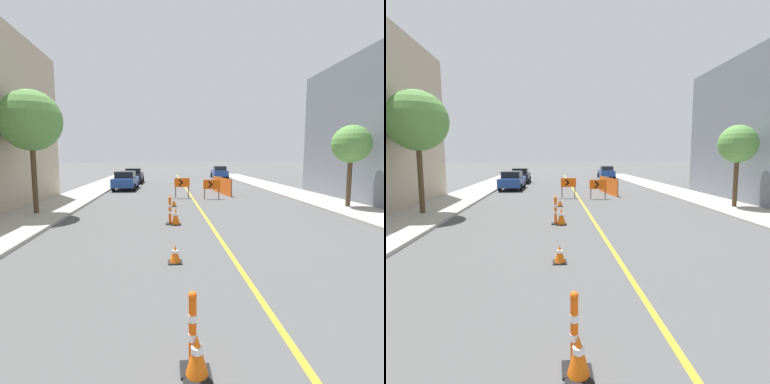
# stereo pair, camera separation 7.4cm
# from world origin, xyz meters

# --- Properties ---
(lane_stripe) EXTENTS (0.12, 51.76, 0.01)m
(lane_stripe) POSITION_xyz_m (0.00, 25.88, 0.00)
(lane_stripe) COLOR gold
(lane_stripe) RESTS_ON ground_plane
(sidewalk_left) EXTENTS (2.93, 51.76, 0.13)m
(sidewalk_left) POSITION_xyz_m (-7.94, 25.88, 0.07)
(sidewalk_left) COLOR #ADA89E
(sidewalk_left) RESTS_ON ground_plane
(sidewalk_right) EXTENTS (2.93, 51.76, 0.13)m
(sidewalk_right) POSITION_xyz_m (7.94, 25.88, 0.07)
(sidewalk_right) COLOR #ADA89E
(sidewalk_right) RESTS_ON ground_plane
(traffic_cone_second) EXTENTS (0.38, 0.38, 0.57)m
(traffic_cone_second) POSITION_xyz_m (-1.50, 9.05, 0.28)
(traffic_cone_second) COLOR black
(traffic_cone_second) RESTS_ON ground_plane
(traffic_cone_third) EXTENTS (0.37, 0.37, 0.49)m
(traffic_cone_third) POSITION_xyz_m (-1.63, 13.25, 0.24)
(traffic_cone_third) COLOR black
(traffic_cone_third) RESTS_ON ground_plane
(traffic_cone_fourth) EXTENTS (0.44, 0.44, 0.70)m
(traffic_cone_fourth) POSITION_xyz_m (-1.45, 17.80, 0.35)
(traffic_cone_fourth) COLOR black
(traffic_cone_fourth) RESTS_ON ground_plane
(traffic_cone_fifth) EXTENTS (0.34, 0.34, 0.51)m
(traffic_cone_fifth) POSITION_xyz_m (-1.39, 22.39, 0.25)
(traffic_cone_fifth) COLOR black
(traffic_cone_fifth) RESTS_ON ground_plane
(delineator_post_front) EXTENTS (0.33, 0.33, 1.11)m
(delineator_post_front) POSITION_xyz_m (-1.55, 9.15, 0.47)
(delineator_post_front) COLOR black
(delineator_post_front) RESTS_ON ground_plane
(delineator_post_rear) EXTENTS (0.36, 0.36, 1.18)m
(delineator_post_rear) POSITION_xyz_m (-1.69, 17.90, 0.51)
(delineator_post_rear) COLOR black
(delineator_post_rear) RESTS_ON ground_plane
(arrow_barricade_primary) EXTENTS (1.04, 0.12, 1.38)m
(arrow_barricade_primary) POSITION_xyz_m (-0.72, 25.78, 1.00)
(arrow_barricade_primary) COLOR #EF560C
(arrow_barricade_primary) RESTS_ON ground_plane
(arrow_barricade_secondary) EXTENTS (1.14, 0.13, 1.30)m
(arrow_barricade_secondary) POSITION_xyz_m (1.24, 25.22, 0.93)
(arrow_barricade_secondary) COLOR #EF560C
(arrow_barricade_secondary) RESTS_ON ground_plane
(safety_mesh_fence) EXTENTS (0.66, 4.10, 1.24)m
(safety_mesh_fence) POSITION_xyz_m (2.47, 28.00, 0.62)
(safety_mesh_fence) COLOR #EF560C
(safety_mesh_fence) RESTS_ON ground_plane
(parked_car_curb_near) EXTENTS (1.95, 4.34, 1.59)m
(parked_car_curb_near) POSITION_xyz_m (-5.25, 31.59, 0.80)
(parked_car_curb_near) COLOR navy
(parked_car_curb_near) RESTS_ON ground_plane
(parked_car_curb_mid) EXTENTS (1.93, 4.31, 1.59)m
(parked_car_curb_mid) POSITION_xyz_m (-5.19, 38.10, 0.80)
(parked_car_curb_mid) COLOR black
(parked_car_curb_mid) RESTS_ON ground_plane
(parked_car_curb_far) EXTENTS (2.02, 4.39, 1.59)m
(parked_car_curb_far) POSITION_xyz_m (5.35, 44.71, 0.80)
(parked_car_curb_far) COLOR navy
(parked_car_curb_far) RESTS_ON ground_plane
(street_tree_left_near) EXTENTS (2.82, 2.82, 5.79)m
(street_tree_left_near) POSITION_xyz_m (-8.09, 20.34, 4.49)
(street_tree_left_near) COLOR #4C3823
(street_tree_left_near) RESTS_ON sidewalk_left
(street_tree_right_near) EXTENTS (2.01, 2.01, 4.39)m
(street_tree_right_near) POSITION_xyz_m (8.09, 20.83, 3.47)
(street_tree_right_near) COLOR #4C3823
(street_tree_right_near) RESTS_ON sidewalk_right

